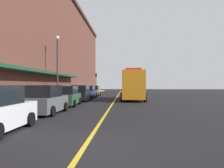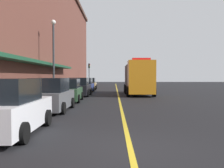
{
  "view_description": "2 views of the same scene",
  "coord_description": "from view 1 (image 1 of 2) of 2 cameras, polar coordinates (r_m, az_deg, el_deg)",
  "views": [
    {
      "loc": [
        1.25,
        -6.56,
        1.91
      ],
      "look_at": [
        -0.83,
        27.42,
        1.98
      ],
      "focal_mm": 34.63,
      "sensor_mm": 36.0,
      "label": 1
    },
    {
      "loc": [
        -0.44,
        -6.7,
        1.95
      ],
      "look_at": [
        -0.71,
        27.22,
        0.91
      ],
      "focal_mm": 39.94,
      "sensor_mm": 36.0,
      "label": 2
    }
  ],
  "objects": [
    {
      "name": "parked_car_5",
      "position": [
        36.59,
        -4.8,
        -1.84
      ],
      "size": [
        2.07,
        4.3,
        1.73
      ],
      "rotation": [
        0.0,
        0.0,
        1.59
      ],
      "color": "#A5844C",
      "rests_on": "ground"
    },
    {
      "name": "parking_meter_1",
      "position": [
        28.09,
        -10.09,
        -1.85
      ],
      "size": [
        0.14,
        0.18,
        1.33
      ],
      "color": "#4C4C51",
      "rests_on": "sidewalk_left"
    },
    {
      "name": "parking_meter_0",
      "position": [
        33.3,
        -7.94,
        -1.57
      ],
      "size": [
        0.14,
        0.18,
        1.33
      ],
      "color": "#4C4C51",
      "rests_on": "sidewalk_left"
    },
    {
      "name": "parked_car_4",
      "position": [
        30.75,
        -6.33,
        -2.16
      ],
      "size": [
        2.11,
        4.58,
        1.73
      ],
      "rotation": [
        0.0,
        0.0,
        1.56
      ],
      "color": "navy",
      "rests_on": "ground"
    },
    {
      "name": "brick_building_left",
      "position": [
        33.68,
        -19.11,
        10.54
      ],
      "size": [
        9.33,
        64.0,
        16.24
      ],
      "color": "brown",
      "rests_on": "ground"
    },
    {
      "name": "parked_car_3",
      "position": [
        25.21,
        -8.23,
        -2.53
      ],
      "size": [
        2.11,
        4.56,
        1.82
      ],
      "rotation": [
        0.0,
        0.0,
        1.57
      ],
      "color": "black",
      "rests_on": "ground"
    },
    {
      "name": "street_lamp_left",
      "position": [
        23.8,
        -14.21,
        5.9
      ],
      "size": [
        0.44,
        0.44,
        6.94
      ],
      "color": "#33383D",
      "rests_on": "sidewalk_left"
    },
    {
      "name": "ground_plane",
      "position": [
        31.64,
        1.23,
        -3.57
      ],
      "size": [
        112.0,
        112.0,
        0.0
      ],
      "primitive_type": "plane",
      "color": "black"
    },
    {
      "name": "traffic_light_near",
      "position": [
        48.76,
        -4.21,
        1.35
      ],
      "size": [
        0.38,
        0.36,
        4.3
      ],
      "color": "#232326",
      "rests_on": "sidewalk_left"
    },
    {
      "name": "lane_center_stripe",
      "position": [
        31.64,
        1.23,
        -3.57
      ],
      "size": [
        0.16,
        70.0,
        0.01
      ],
      "primitive_type": "cube",
      "color": "gold",
      "rests_on": "ground"
    },
    {
      "name": "parked_car_2",
      "position": [
        19.88,
        -11.86,
        -3.24
      ],
      "size": [
        2.21,
        4.54,
        1.76
      ],
      "rotation": [
        0.0,
        0.0,
        1.61
      ],
      "color": "#2D5133",
      "rests_on": "ground"
    },
    {
      "name": "utility_truck",
      "position": [
        26.67,
        5.45,
        -0.43
      ],
      "size": [
        2.83,
        8.57,
        3.7
      ],
      "rotation": [
        0.0,
        0.0,
        -1.57
      ],
      "color": "orange",
      "rests_on": "ground"
    },
    {
      "name": "sidewalk_left",
      "position": [
        32.48,
        -9.78,
        -3.35
      ],
      "size": [
        2.4,
        70.0,
        0.15
      ],
      "primitive_type": "cube",
      "color": "gray",
      "rests_on": "ground"
    },
    {
      "name": "parked_car_1",
      "position": [
        14.8,
        -17.33,
        -4.17
      ],
      "size": [
        2.19,
        4.23,
        1.86
      ],
      "rotation": [
        0.0,
        0.0,
        1.55
      ],
      "color": "#595B60",
      "rests_on": "ground"
    }
  ]
}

